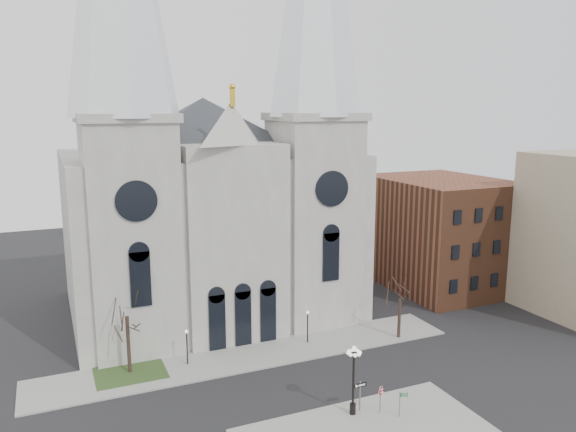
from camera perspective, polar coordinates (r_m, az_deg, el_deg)
name	(u,v)px	position (r m, az deg, el deg)	size (l,w,h in m)	color
ground	(301,414)	(45.25, 1.37, -19.42)	(160.00, 160.00, 0.00)	black
sidewalk_far	(252,355)	(54.26, -3.67, -13.95)	(40.00, 6.00, 0.14)	gray
grass_patch	(130,372)	(52.86, -15.75, -15.04)	(6.00, 5.00, 0.18)	#2E451D
cathedral	(212,150)	(60.72, -7.73, 6.67)	(33.00, 26.66, 54.00)	gray
bg_building_brick	(439,232)	(75.58, 15.14, -1.60)	(14.00, 18.00, 14.00)	brown
tree_left	(127,313)	(50.74, -16.07, -9.44)	(3.20, 3.20, 7.50)	black
tree_right	(400,296)	(57.48, 11.32, -7.98)	(3.20, 3.20, 6.00)	black
ped_lamp_left	(187,341)	(52.26, -10.24, -12.40)	(0.32, 0.32, 3.26)	black
ped_lamp_right	(308,321)	(55.93, 2.01, -10.64)	(0.32, 0.32, 3.26)	black
stop_sign	(380,393)	(44.84, 9.37, -17.36)	(0.78, 0.18, 2.19)	slate
globe_lamp	(354,372)	(43.59, 6.68, -15.42)	(1.56, 1.56, 5.46)	black
one_way_sign	(360,391)	(44.93, 7.34, -17.22)	(1.04, 0.10, 2.38)	slate
street_name_sign	(401,402)	(44.84, 11.38, -18.02)	(0.60, 0.24, 1.97)	slate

